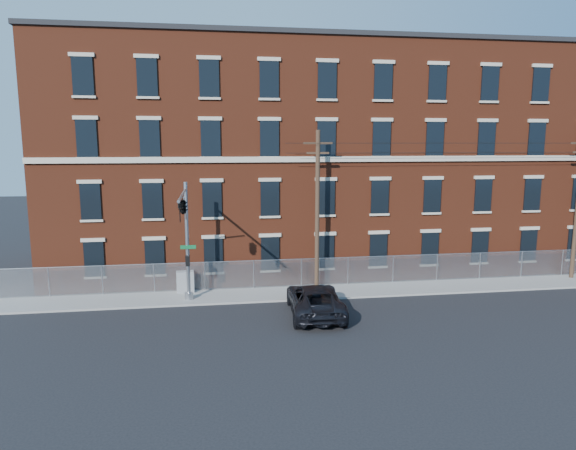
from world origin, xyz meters
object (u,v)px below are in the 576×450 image
at_px(pickup_truck, 315,300).
at_px(utility_pole_near, 317,208).
at_px(traffic_signal_mast, 184,217).
at_px(utility_cabinet, 185,282).

bearing_deg(pickup_truck, utility_pole_near, -99.23).
height_order(traffic_signal_mast, utility_pole_near, utility_pole_near).
relative_size(pickup_truck, utility_cabinet, 4.48).
bearing_deg(utility_pole_near, utility_cabinet, 177.32).
bearing_deg(utility_cabinet, utility_pole_near, -6.46).
bearing_deg(pickup_truck, traffic_signal_mast, -5.64).
xyz_separation_m(utility_pole_near, pickup_truck, (-1.04, -4.56, -4.50)).
xyz_separation_m(utility_pole_near, utility_cabinet, (-8.27, 0.39, -4.55)).
distance_m(utility_pole_near, utility_cabinet, 9.45).
height_order(traffic_signal_mast, pickup_truck, traffic_signal_mast).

